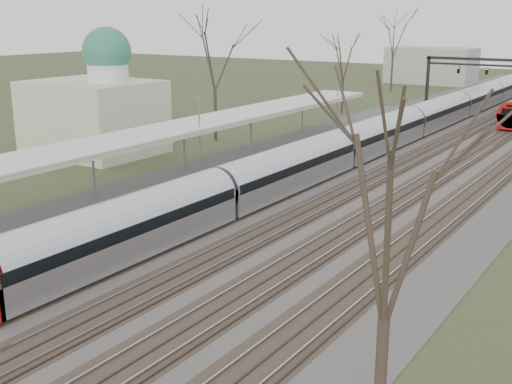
{
  "coord_description": "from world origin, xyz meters",
  "views": [
    {
      "loc": [
        18.19,
        1.61,
        11.04
      ],
      "look_at": [
        -0.03,
        29.09,
        2.0
      ],
      "focal_mm": 45.0,
      "sensor_mm": 36.0,
      "label": 1
    }
  ],
  "objects": [
    {
      "name": "track_bed",
      "position": [
        0.26,
        55.0,
        0.06
      ],
      "size": [
        24.0,
        160.0,
        0.22
      ],
      "color": "#474442",
      "rests_on": "ground"
    },
    {
      "name": "platform",
      "position": [
        -9.05,
        37.5,
        0.5
      ],
      "size": [
        3.5,
        69.0,
        1.0
      ],
      "primitive_type": "cube",
      "color": "#9E9B93",
      "rests_on": "ground"
    },
    {
      "name": "canopy",
      "position": [
        -9.05,
        32.99,
        3.93
      ],
      "size": [
        4.1,
        50.0,
        3.11
      ],
      "color": "slate",
      "rests_on": "platform"
    },
    {
      "name": "dome_building",
      "position": [
        -21.71,
        38.0,
        3.72
      ],
      "size": [
        10.0,
        8.0,
        10.3
      ],
      "color": "beige",
      "rests_on": "ground"
    },
    {
      "name": "signal_gantry",
      "position": [
        0.29,
        84.99,
        4.91
      ],
      "size": [
        21.0,
        0.59,
        6.08
      ],
      "color": "black",
      "rests_on": "ground"
    },
    {
      "name": "tree_west_far",
      "position": [
        -17.0,
        48.0,
        8.02
      ],
      "size": [
        5.5,
        5.5,
        11.33
      ],
      "color": "#2D231C",
      "rests_on": "ground"
    },
    {
      "name": "tree_east_near",
      "position": [
        13.0,
        15.0,
        6.55
      ],
      "size": [
        4.5,
        4.5,
        9.27
      ],
      "color": "#2D231C",
      "rests_on": "ground"
    },
    {
      "name": "train_near",
      "position": [
        -2.5,
        58.78,
        1.48
      ],
      "size": [
        2.62,
        90.21,
        3.05
      ],
      "color": "#B6B9C1",
      "rests_on": "ground"
    }
  ]
}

